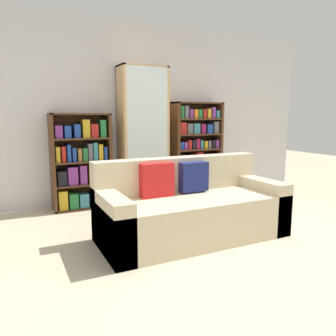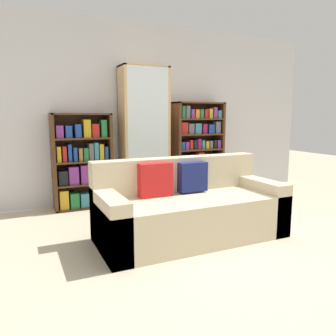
{
  "view_description": "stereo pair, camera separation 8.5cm",
  "coord_description": "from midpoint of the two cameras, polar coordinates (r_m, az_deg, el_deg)",
  "views": [
    {
      "loc": [
        -1.79,
        -2.4,
        1.3
      ],
      "look_at": [
        0.06,
        1.39,
        0.64
      ],
      "focal_mm": 35.0,
      "sensor_mm": 36.0,
      "label": 1
    },
    {
      "loc": [
        -1.72,
        -2.43,
        1.3
      ],
      "look_at": [
        0.06,
        1.39,
        0.64
      ],
      "focal_mm": 35.0,
      "sensor_mm": 36.0,
      "label": 2
    }
  ],
  "objects": [
    {
      "name": "bookshelf_left",
      "position": [
        4.81,
        -15.34,
        0.64
      ],
      "size": [
        0.82,
        0.32,
        1.35
      ],
      "color": "#4C2D19",
      "rests_on": "ground"
    },
    {
      "name": "wine_bottle",
      "position": [
        4.68,
        5.25,
        -5.5
      ],
      "size": [
        0.09,
        0.09,
        0.33
      ],
      "color": "#192333",
      "rests_on": "ground"
    },
    {
      "name": "display_cabinet",
      "position": [
        5.01,
        -4.84,
        5.58
      ],
      "size": [
        0.72,
        0.36,
        2.04
      ],
      "color": "tan",
      "rests_on": "ground"
    },
    {
      "name": "couch",
      "position": [
        3.58,
        3.29,
        -7.22
      ],
      "size": [
        1.99,
        0.86,
        0.85
      ],
      "color": "beige",
      "rests_on": "ground"
    },
    {
      "name": "wall_back",
      "position": [
        5.19,
        -6.36,
        9.43
      ],
      "size": [
        6.43,
        0.06,
        2.7
      ],
      "color": "silver",
      "rests_on": "ground"
    },
    {
      "name": "bookshelf_right",
      "position": [
        5.46,
        4.46,
        3.05
      ],
      "size": [
        0.85,
        0.32,
        1.53
      ],
      "color": "#4C2D19",
      "rests_on": "ground"
    },
    {
      "name": "ground_plane",
      "position": [
        3.26,
        9.45,
        -14.76
      ],
      "size": [
        16.0,
        16.0,
        0.0
      ],
      "primitive_type": "plane",
      "color": "beige"
    }
  ]
}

